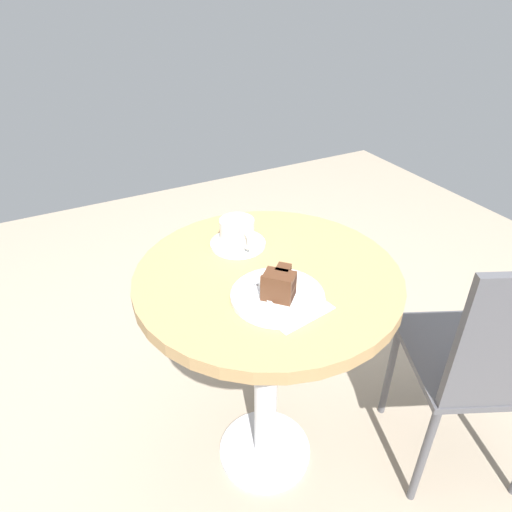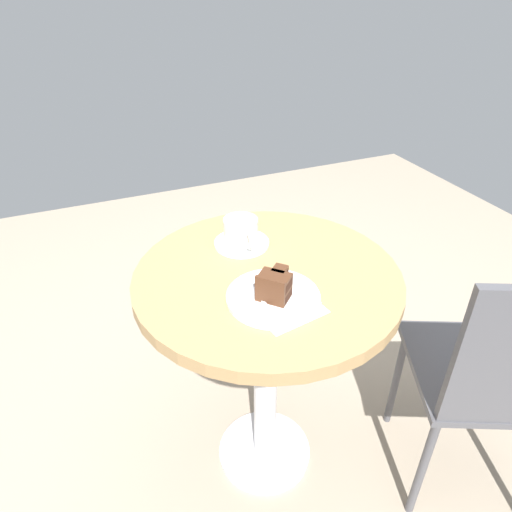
{
  "view_description": "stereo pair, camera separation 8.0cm",
  "coord_description": "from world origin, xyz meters",
  "px_view_note": "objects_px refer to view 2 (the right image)",
  "views": [
    {
      "loc": [
        0.82,
        -0.46,
        1.39
      ],
      "look_at": [
        -0.02,
        -0.02,
        0.78
      ],
      "focal_mm": 32.0,
      "sensor_mm": 36.0,
      "label": 1
    },
    {
      "loc": [
        0.86,
        -0.39,
        1.39
      ],
      "look_at": [
        -0.02,
        -0.02,
        0.78
      ],
      "focal_mm": 32.0,
      "sensor_mm": 36.0,
      "label": 2
    }
  ],
  "objects_px": {
    "cake_slice": "(275,286)",
    "coffee_cup": "(241,231)",
    "teaspoon": "(227,247)",
    "napkin": "(282,303)",
    "cafe_chair": "(500,374)",
    "cake_plate": "(273,297)",
    "saucer": "(242,243)",
    "fork": "(254,290)"
  },
  "relations": [
    {
      "from": "saucer",
      "to": "napkin",
      "type": "xyz_separation_m",
      "value": [
        0.28,
        -0.01,
        -0.0
      ]
    },
    {
      "from": "coffee_cup",
      "to": "cake_slice",
      "type": "xyz_separation_m",
      "value": [
        0.26,
        -0.02,
        -0.0
      ]
    },
    {
      "from": "coffee_cup",
      "to": "saucer",
      "type": "bearing_deg",
      "value": 144.37
    },
    {
      "from": "teaspoon",
      "to": "cafe_chair",
      "type": "bearing_deg",
      "value": -173.87
    },
    {
      "from": "coffee_cup",
      "to": "cafe_chair",
      "type": "height_order",
      "value": "cafe_chair"
    },
    {
      "from": "fork",
      "to": "napkin",
      "type": "relative_size",
      "value": 0.73
    },
    {
      "from": "cake_slice",
      "to": "fork",
      "type": "bearing_deg",
      "value": -138.13
    },
    {
      "from": "teaspoon",
      "to": "cake_slice",
      "type": "bearing_deg",
      "value": 142.67
    },
    {
      "from": "saucer",
      "to": "fork",
      "type": "bearing_deg",
      "value": -14.0
    },
    {
      "from": "cake_plate",
      "to": "cake_slice",
      "type": "xyz_separation_m",
      "value": [
        0.01,
        0.0,
        0.04
      ]
    },
    {
      "from": "napkin",
      "to": "cafe_chair",
      "type": "xyz_separation_m",
      "value": [
        0.21,
        0.52,
        -0.24
      ]
    },
    {
      "from": "napkin",
      "to": "cake_plate",
      "type": "bearing_deg",
      "value": -156.0
    },
    {
      "from": "cake_slice",
      "to": "cafe_chair",
      "type": "height_order",
      "value": "cafe_chair"
    },
    {
      "from": "cake_slice",
      "to": "fork",
      "type": "height_order",
      "value": "cake_slice"
    },
    {
      "from": "coffee_cup",
      "to": "napkin",
      "type": "relative_size",
      "value": 0.67
    },
    {
      "from": "cake_slice",
      "to": "coffee_cup",
      "type": "bearing_deg",
      "value": 175.78
    },
    {
      "from": "cake_slice",
      "to": "napkin",
      "type": "bearing_deg",
      "value": 29.81
    },
    {
      "from": "teaspoon",
      "to": "napkin",
      "type": "distance_m",
      "value": 0.27
    },
    {
      "from": "cake_slice",
      "to": "napkin",
      "type": "relative_size",
      "value": 0.49
    },
    {
      "from": "teaspoon",
      "to": "cake_slice",
      "type": "relative_size",
      "value": 0.85
    },
    {
      "from": "saucer",
      "to": "coffee_cup",
      "type": "xyz_separation_m",
      "value": [
        0.0,
        -0.0,
        0.04
      ]
    },
    {
      "from": "fork",
      "to": "saucer",
      "type": "bearing_deg",
      "value": -15.53
    },
    {
      "from": "coffee_cup",
      "to": "cafe_chair",
      "type": "relative_size",
      "value": 0.15
    },
    {
      "from": "cake_plate",
      "to": "napkin",
      "type": "height_order",
      "value": "cake_plate"
    },
    {
      "from": "napkin",
      "to": "cake_slice",
      "type": "bearing_deg",
      "value": -150.19
    },
    {
      "from": "teaspoon",
      "to": "cake_plate",
      "type": "relative_size",
      "value": 0.36
    },
    {
      "from": "saucer",
      "to": "coffee_cup",
      "type": "distance_m",
      "value": 0.04
    },
    {
      "from": "fork",
      "to": "cafe_chair",
      "type": "distance_m",
      "value": 0.68
    },
    {
      "from": "cake_plate",
      "to": "napkin",
      "type": "distance_m",
      "value": 0.03
    },
    {
      "from": "cake_slice",
      "to": "napkin",
      "type": "xyz_separation_m",
      "value": [
        0.02,
        0.01,
        -0.04
      ]
    },
    {
      "from": "saucer",
      "to": "cafe_chair",
      "type": "xyz_separation_m",
      "value": [
        0.49,
        0.51,
        -0.24
      ]
    },
    {
      "from": "cafe_chair",
      "to": "napkin",
      "type": "bearing_deg",
      "value": 2.6
    },
    {
      "from": "teaspoon",
      "to": "coffee_cup",
      "type": "bearing_deg",
      "value": -119.66
    },
    {
      "from": "teaspoon",
      "to": "fork",
      "type": "relative_size",
      "value": 0.58
    },
    {
      "from": "saucer",
      "to": "cake_slice",
      "type": "bearing_deg",
      "value": -4.71
    },
    {
      "from": "fork",
      "to": "cake_plate",
      "type": "bearing_deg",
      "value": -134.99
    },
    {
      "from": "cake_plate",
      "to": "cafe_chair",
      "type": "xyz_separation_m",
      "value": [
        0.24,
        0.54,
        -0.24
      ]
    },
    {
      "from": "cake_plate",
      "to": "napkin",
      "type": "bearing_deg",
      "value": 24.0
    },
    {
      "from": "coffee_cup",
      "to": "cake_slice",
      "type": "bearing_deg",
      "value": -4.22
    },
    {
      "from": "coffee_cup",
      "to": "cafe_chair",
      "type": "xyz_separation_m",
      "value": [
        0.49,
        0.52,
        -0.28
      ]
    },
    {
      "from": "saucer",
      "to": "cake_plate",
      "type": "height_order",
      "value": "cake_plate"
    },
    {
      "from": "saucer",
      "to": "teaspoon",
      "type": "xyz_separation_m",
      "value": [
        0.01,
        -0.05,
        0.01
      ]
    }
  ]
}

